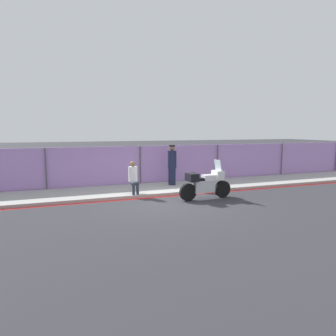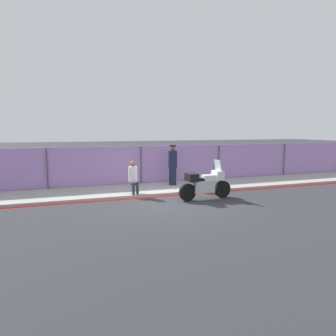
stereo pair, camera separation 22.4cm
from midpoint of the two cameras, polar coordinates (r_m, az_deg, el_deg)
ground_plane at (r=10.92m, az=-0.87°, el=-6.71°), size 120.00×120.00×0.00m
sidewalk at (r=13.11m, az=-4.32°, el=-4.08°), size 30.68×2.51×0.12m
curb_paint_stripe at (r=11.86m, az=-2.52°, el=-5.56°), size 30.68×0.18×0.01m
storefront_fence at (r=14.25m, az=-5.84°, el=0.41°), size 29.14×0.17×1.88m
motorcycle at (r=11.50m, az=6.56°, el=-2.95°), size 2.20×0.58×1.49m
officer_standing at (r=13.67m, az=0.30°, el=0.66°), size 0.40×0.40×1.83m
person_seated_on_curb at (r=12.00m, az=-7.17°, el=-1.44°), size 0.36×0.65×1.28m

